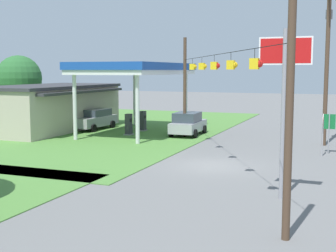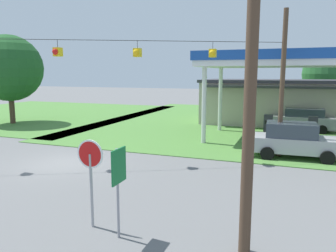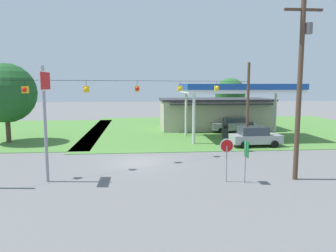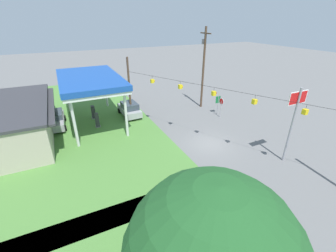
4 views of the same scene
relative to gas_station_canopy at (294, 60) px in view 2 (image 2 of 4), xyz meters
name	(u,v)px [view 2 (image 2 of 4)]	position (x,y,z in m)	size (l,w,h in m)	color
ground_plane	(64,163)	(-10.17, -9.30, -5.09)	(160.00, 160.00, 0.00)	slate
grass_verge_station_corner	(315,125)	(2.00, 7.75, -5.07)	(36.00, 28.00, 0.04)	#4C7F38
grass_verge_opposite_corner	(37,113)	(-26.17, 6.70, -5.07)	(24.00, 24.00, 0.04)	#4C7F38
gas_station_canopy	(294,60)	(0.00, 0.00, 0.00)	(11.37, 6.35, 5.60)	silver
gas_station_store	(283,102)	(-0.61, 7.74, -3.18)	(13.53, 7.03, 3.78)	#B2A893
fuel_pump_near	(268,128)	(-1.32, 0.00, -4.29)	(0.71, 0.56, 1.67)	gray
fuel_pump_far	(312,130)	(1.32, 0.00, -4.29)	(0.71, 0.56, 1.67)	gray
car_at_pumps_front	(294,140)	(0.24, -4.31, -4.16)	(4.49, 2.25, 1.81)	#9E9EA3
car_at_pumps_rear	(301,119)	(0.79, 4.30, -4.18)	(4.92, 2.25, 1.74)	#9E9EA3
stop_sign_roadside	(90,164)	(-5.13, -14.49, -3.27)	(0.80, 0.08, 2.50)	#99999E
route_sign	(118,175)	(-4.10, -14.79, -3.38)	(0.10, 0.70, 2.40)	gray
signal_span_gantry	(59,76)	(-10.17, -9.32, -0.94)	(19.59, 10.24, 7.44)	#4C3828
tree_behind_station	(325,74)	(3.05, 13.82, -0.83)	(4.35, 4.35, 6.45)	#4C3828
tree_west_verge	(9,68)	(-22.48, -0.30, -0.36)	(5.58, 5.58, 7.53)	#4C3828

